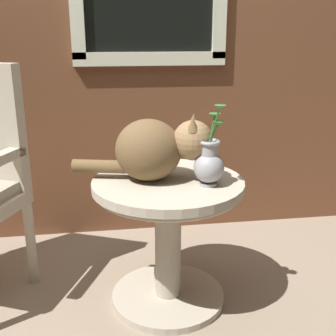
# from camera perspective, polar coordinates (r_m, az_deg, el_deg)

# --- Properties ---
(ground_plane) EXTENTS (6.00, 6.00, 0.00)m
(ground_plane) POSITION_cam_1_polar(r_m,az_deg,el_deg) (1.85, -6.94, -19.50)
(ground_plane) COLOR gray
(wicker_side_table) EXTENTS (0.61, 0.61, 0.55)m
(wicker_side_table) POSITION_cam_1_polar(r_m,az_deg,el_deg) (1.76, 0.00, -7.05)
(wicker_side_table) COLOR #B2A893
(wicker_side_table) RESTS_ON ground_plane
(cat) EXTENTS (0.55, 0.30, 0.26)m
(cat) POSITION_cam_1_polar(r_m,az_deg,el_deg) (1.67, -1.68, 2.66)
(cat) COLOR brown
(cat) RESTS_ON wicker_side_table
(pewter_vase_with_ivy) EXTENTS (0.12, 0.13, 0.32)m
(pewter_vase_with_ivy) POSITION_cam_1_polar(r_m,az_deg,el_deg) (1.62, 5.59, 0.77)
(pewter_vase_with_ivy) COLOR #99999E
(pewter_vase_with_ivy) RESTS_ON wicker_side_table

